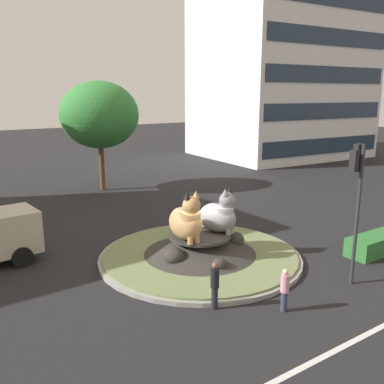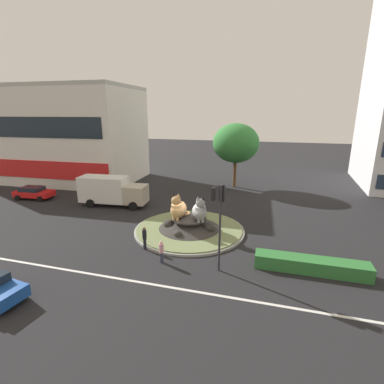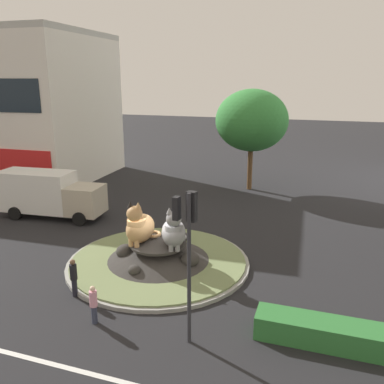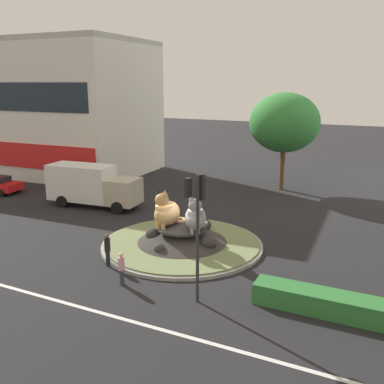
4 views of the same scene
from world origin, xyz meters
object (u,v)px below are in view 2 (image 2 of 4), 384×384
pedestrian_pink_shirt (161,251)px  shophouse_block (62,134)px  delivery_box_truck (111,190)px  pedestrian_black_shirt (145,237)px  cat_statue_grey (200,211)px  traffic_light_mast (219,209)px  broadleaf_tree_behind_island (236,143)px  cat_statue_calico (178,209)px  parked_car_right (34,192)px

pedestrian_pink_shirt → shophouse_block: bearing=-106.3°
shophouse_block → delivery_box_truck: (13.61, -9.76, -4.94)m
pedestrian_black_shirt → cat_statue_grey: bearing=16.7°
cat_statue_grey → delivery_box_truck: size_ratio=0.33×
traffic_light_mast → pedestrian_black_shirt: traffic_light_mast is taller
cat_statue_grey → pedestrian_black_shirt: 5.11m
broadleaf_tree_behind_island → cat_statue_grey: bearing=-92.7°
cat_statue_grey → pedestrian_pink_shirt: cat_statue_grey is taller
cat_statue_calico → shophouse_block: size_ratio=0.10×
delivery_box_truck → shophouse_block: bearing=139.4°
cat_statue_calico → pedestrian_pink_shirt: bearing=9.0°
pedestrian_black_shirt → pedestrian_pink_shirt: bearing=-72.6°
shophouse_block → broadleaf_tree_behind_island: (25.24, 1.73, -0.77)m
shophouse_block → pedestrian_pink_shirt: bearing=-42.5°
shophouse_block → pedestrian_black_shirt: size_ratio=13.02×
cat_statue_grey → broadleaf_tree_behind_island: 16.57m
traffic_light_mast → parked_car_right: bearing=73.9°
cat_statue_calico → parked_car_right: 19.64m
cat_statue_calico → broadleaf_tree_behind_island: 16.79m
broadleaf_tree_behind_island → pedestrian_pink_shirt: size_ratio=5.30×
traffic_light_mast → delivery_box_truck: bearing=59.8°
traffic_light_mast → shophouse_block: bearing=60.1°
pedestrian_black_shirt → parked_car_right: (-17.79, 8.22, -0.18)m
shophouse_block → broadleaf_tree_behind_island: 25.31m
cat_statue_grey → parked_car_right: bearing=-124.7°
cat_statue_calico → parked_car_right: bearing=-100.1°
shophouse_block → pedestrian_pink_shirt: size_ratio=14.26×
cat_statue_grey → shophouse_block: (-24.48, 14.36, 4.66)m
cat_statue_grey → traffic_light_mast: size_ratio=0.43×
delivery_box_truck → cat_statue_calico: bearing=-32.2°
cat_statue_grey → pedestrian_pink_shirt: (-1.25, -5.39, -1.11)m
traffic_light_mast → pedestrian_black_shirt: bearing=82.8°
broadleaf_tree_behind_island → parked_car_right: (-21.68, -11.76, -5.08)m
shophouse_block → parked_car_right: size_ratio=5.09×
broadleaf_tree_behind_island → pedestrian_black_shirt: 20.94m
cat_statue_calico → shophouse_block: 27.25m
broadleaf_tree_behind_island → delivery_box_truck: bearing=-135.3°
broadleaf_tree_behind_island → delivery_box_truck: (-11.63, -11.49, -4.17)m
pedestrian_pink_shirt → parked_car_right: 21.95m
pedestrian_black_shirt → cat_statue_calico: bearing=36.6°
traffic_light_mast → parked_car_right: (-23.47, 9.56, -3.31)m
shophouse_block → pedestrian_black_shirt: shophouse_block is taller
cat_statue_calico → parked_car_right: (-19.11, 4.39, -1.24)m
delivery_box_truck → broadleaf_tree_behind_island: bearing=39.7°
traffic_light_mast → broadleaf_tree_behind_island: bearing=10.8°
shophouse_block → delivery_box_truck: bearing=-37.8°
broadleaf_tree_behind_island → parked_car_right: 25.18m
cat_statue_calico → delivery_box_truck: bearing=-114.3°
traffic_light_mast → broadleaf_tree_behind_island: broadleaf_tree_behind_island is taller
cat_statue_calico → cat_statue_grey: 1.82m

